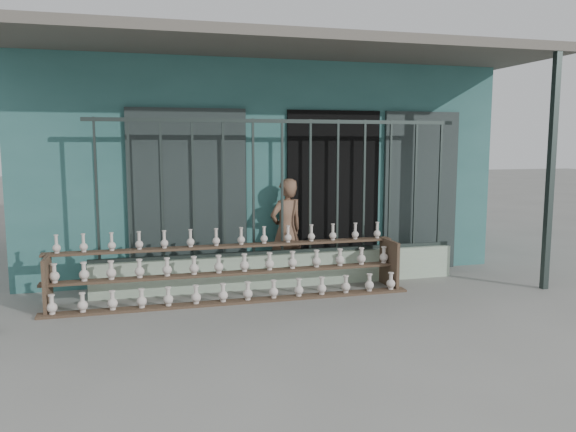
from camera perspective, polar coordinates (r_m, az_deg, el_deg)
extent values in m
plane|color=slate|center=(6.51, 2.34, -9.88)|extent=(60.00, 60.00, 0.00)
cube|color=#2E6260|center=(10.40, -4.78, 5.56)|extent=(7.00, 5.00, 3.20)
cube|color=black|center=(8.26, 4.55, 2.30)|extent=(1.40, 0.12, 2.40)
cube|color=#1E2827|center=(7.77, -10.10, 1.88)|extent=(1.60, 0.08, 2.40)
cube|color=#1E2827|center=(8.79, 13.27, 2.43)|extent=(1.20, 0.08, 2.40)
cube|color=#59544C|center=(7.47, -0.42, 16.79)|extent=(7.40, 2.00, 0.12)
cube|color=#283330|center=(8.10, 25.13, 4.00)|extent=(0.08, 0.08, 3.10)
cube|color=#A6BFA4|center=(7.66, -0.59, -5.48)|extent=(5.00, 0.20, 0.45)
cube|color=#283330|center=(7.26, -18.87, 2.41)|extent=(0.03, 0.03, 1.80)
cube|color=#283330|center=(7.25, -15.78, 2.52)|extent=(0.03, 0.03, 1.80)
cube|color=#283330|center=(7.25, -12.68, 2.62)|extent=(0.03, 0.03, 1.80)
cube|color=#283330|center=(7.28, -9.60, 2.71)|extent=(0.03, 0.03, 1.80)
cube|color=#283330|center=(7.33, -6.55, 2.80)|extent=(0.03, 0.03, 1.80)
cube|color=#283330|center=(7.40, -3.54, 2.88)|extent=(0.03, 0.03, 1.80)
cube|color=#283330|center=(7.49, -0.60, 2.94)|extent=(0.03, 0.03, 1.80)
cube|color=#283330|center=(7.59, 2.27, 3.00)|extent=(0.03, 0.03, 1.80)
cube|color=#283330|center=(7.72, 5.04, 3.05)|extent=(0.03, 0.03, 1.80)
cube|color=#283330|center=(7.86, 7.73, 3.09)|extent=(0.03, 0.03, 1.80)
cube|color=#283330|center=(8.02, 10.31, 3.13)|extent=(0.03, 0.03, 1.80)
cube|color=#283330|center=(8.20, 12.79, 3.15)|extent=(0.03, 0.03, 1.80)
cube|color=#283330|center=(8.39, 15.16, 3.17)|extent=(0.03, 0.03, 1.80)
cube|color=#283330|center=(7.47, -0.61, 9.61)|extent=(5.00, 0.04, 0.05)
cube|color=#283330|center=(7.60, -0.59, -3.64)|extent=(5.00, 0.04, 0.05)
cube|color=brown|center=(6.94, -5.35, -8.67)|extent=(4.50, 0.18, 0.03)
cube|color=brown|center=(7.10, -5.72, -5.80)|extent=(4.50, 0.18, 0.03)
cube|color=brown|center=(7.28, -6.08, -3.06)|extent=(4.50, 0.18, 0.03)
cube|color=brown|center=(7.09, -23.24, -6.36)|extent=(0.04, 0.55, 0.64)
cube|color=brown|center=(7.74, 10.24, -4.74)|extent=(0.04, 0.55, 0.64)
imported|color=brown|center=(7.84, -0.16, -1.45)|extent=(0.62, 0.52, 1.45)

